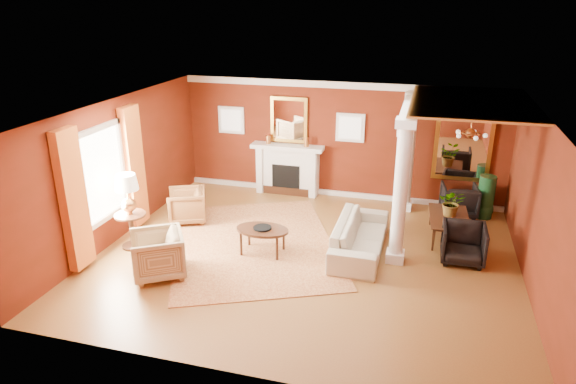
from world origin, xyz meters
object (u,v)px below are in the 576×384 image
(sofa, at_px, (360,231))
(side_table, at_px, (128,199))
(dining_table, at_px, (450,221))
(armchair_stripe, at_px, (157,252))
(armchair_leopard, at_px, (187,204))
(coffee_table, at_px, (262,231))

(sofa, bearing_deg, side_table, 102.95)
(sofa, xyz_separation_m, dining_table, (1.73, 1.11, -0.06))
(armchair_stripe, relative_size, side_table, 0.59)
(side_table, relative_size, dining_table, 1.10)
(armchair_leopard, bearing_deg, dining_table, 72.42)
(armchair_leopard, height_order, side_table, side_table)
(armchair_leopard, relative_size, dining_table, 0.58)
(sofa, distance_m, coffee_table, 1.93)
(sofa, height_order, dining_table, sofa)
(side_table, distance_m, dining_table, 6.59)
(armchair_stripe, bearing_deg, dining_table, 87.86)
(armchair_leopard, distance_m, armchair_stripe, 2.43)
(sofa, xyz_separation_m, armchair_stripe, (-3.41, -1.90, 0.01))
(sofa, bearing_deg, armchair_leopard, 83.62)
(sofa, height_order, armchair_stripe, armchair_stripe)
(armchair_stripe, height_order, side_table, side_table)
(dining_table, bearing_deg, sofa, 119.74)
(armchair_stripe, height_order, dining_table, armchair_stripe)
(dining_table, bearing_deg, side_table, 105.87)
(sofa, relative_size, armchair_stripe, 2.51)
(armchair_stripe, relative_size, coffee_table, 0.88)
(armchair_stripe, height_order, coffee_table, armchair_stripe)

